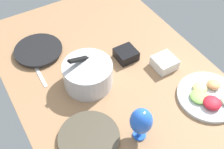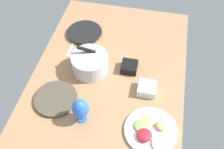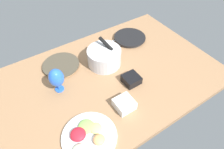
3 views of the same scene
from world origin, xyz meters
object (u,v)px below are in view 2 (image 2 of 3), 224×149
at_px(fruit_platter, 150,131).
at_px(hurricane_glass_blue, 81,109).
at_px(dinner_plate_right, 85,33).
at_px(square_bowl_white, 147,88).
at_px(dinner_plate_left, 56,99).
at_px(square_bowl_black, 129,67).
at_px(mixing_bowl, 90,63).

height_order(fruit_platter, hurricane_glass_blue, hurricane_glass_blue).
bearing_deg(dinner_plate_right, square_bowl_white, -129.57).
bearing_deg(dinner_plate_left, dinner_plate_right, -1.00).
bearing_deg(dinner_plate_right, dinner_plate_left, 179.00).
bearing_deg(fruit_platter, square_bowl_black, 24.15).
bearing_deg(mixing_bowl, dinner_plate_left, 152.67).
height_order(dinner_plate_right, square_bowl_black, square_bowl_black).
distance_m(dinner_plate_left, square_bowl_white, 0.59).
bearing_deg(mixing_bowl, hurricane_glass_blue, -172.42).
distance_m(mixing_bowl, fruit_platter, 0.61).
xyz_separation_m(mixing_bowl, square_bowl_white, (-0.11, -0.41, -0.04)).
distance_m(dinner_plate_right, fruit_platter, 0.96).
distance_m(dinner_plate_right, square_bowl_white, 0.71).
distance_m(fruit_platter, square_bowl_black, 0.49).
xyz_separation_m(fruit_platter, square_bowl_black, (0.45, 0.20, 0.01)).
xyz_separation_m(square_bowl_black, square_bowl_white, (-0.16, -0.14, 0.00)).
xyz_separation_m(dinner_plate_left, hurricane_glass_blue, (-0.10, -0.20, 0.10)).
relative_size(dinner_plate_right, hurricane_glass_blue, 1.48).
distance_m(square_bowl_black, square_bowl_white, 0.22).
xyz_separation_m(dinner_plate_right, fruit_platter, (-0.74, -0.61, 0.00)).
relative_size(fruit_platter, square_bowl_black, 2.83).
xyz_separation_m(hurricane_glass_blue, square_bowl_black, (0.45, -0.21, -0.08)).
height_order(dinner_plate_left, hurricane_glass_blue, hurricane_glass_blue).
bearing_deg(dinner_plate_left, fruit_platter, -99.32).
relative_size(dinner_plate_right, mixing_bowl, 1.08).
distance_m(mixing_bowl, hurricane_glass_blue, 0.40).
xyz_separation_m(fruit_platter, square_bowl_white, (0.29, 0.06, 0.02)).
bearing_deg(square_bowl_white, dinner_plate_left, 108.44).
relative_size(dinner_plate_left, square_bowl_white, 2.38).
distance_m(dinner_plate_left, mixing_bowl, 0.34).
bearing_deg(hurricane_glass_blue, dinner_plate_right, 14.58).
relative_size(fruit_platter, square_bowl_white, 2.70).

